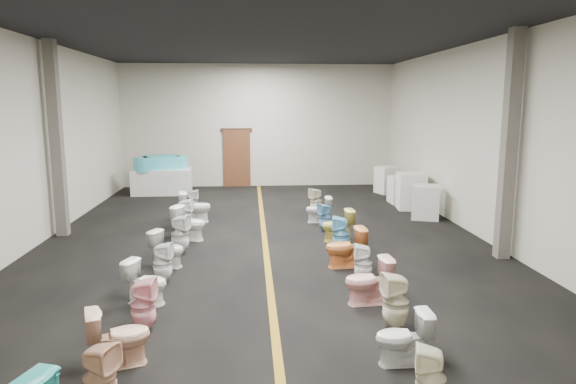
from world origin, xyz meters
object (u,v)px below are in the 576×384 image
at_px(toilet_right_0, 431,379).
at_px(toilet_right_10, 316,201).
at_px(bathtub, 161,163).
at_px(toilet_right_4, 363,263).
at_px(appliance_crate_d, 387,180).
at_px(toilet_right_1, 403,338).
at_px(display_table, 162,181).
at_px(toilet_left_8, 189,223).
at_px(toilet_left_9, 185,215).
at_px(toilet_left_7, 180,234).
at_px(toilet_right_8, 325,217).
at_px(toilet_right_9, 319,210).
at_px(toilet_left_11, 192,202).
at_px(toilet_right_3, 368,281).
at_px(toilet_left_2, 119,337).
at_px(appliance_crate_a, 426,202).
at_px(toilet_right_2, 396,302).
at_px(toilet_right_5, 345,247).
at_px(toilet_left_1, 100,378).
at_px(toilet_right_6, 341,235).
at_px(toilet_right_7, 338,225).
at_px(toilet_left_6, 167,249).
at_px(toilet_left_10, 195,207).
at_px(toilet_left_3, 143,305).
at_px(appliance_crate_c, 402,190).
at_px(toilet_left_4, 146,282).
at_px(toilet_left_5, 163,263).
at_px(appliance_crate_b, 411,191).

bearing_deg(toilet_right_0, toilet_right_10, -163.62).
distance_m(bathtub, toilet_right_4, 10.49).
height_order(appliance_crate_d, toilet_right_4, appliance_crate_d).
bearing_deg(toilet_right_1, display_table, -158.70).
bearing_deg(toilet_left_8, toilet_left_9, 35.71).
distance_m(toilet_left_7, toilet_right_8, 3.65).
xyz_separation_m(toilet_left_7, toilet_right_8, (3.27, 1.63, -0.06)).
height_order(toilet_left_9, toilet_right_9, toilet_left_9).
relative_size(toilet_left_11, toilet_right_3, 0.91).
bearing_deg(toilet_left_2, appliance_crate_a, -58.49).
height_order(toilet_right_2, toilet_right_5, toilet_right_2).
distance_m(toilet_left_8, toilet_right_9, 3.51).
xyz_separation_m(toilet_left_1, toilet_right_2, (3.50, 1.66, 0.04)).
distance_m(toilet_right_4, toilet_right_6, 1.81).
distance_m(appliance_crate_a, toilet_left_1, 10.44).
height_order(toilet_right_2, toilet_right_7, toilet_right_2).
distance_m(toilet_right_5, toilet_right_9, 3.74).
distance_m(toilet_left_6, toilet_left_10, 3.69).
xyz_separation_m(toilet_right_1, toilet_right_5, (-0.00, 3.71, 0.05)).
relative_size(toilet_left_3, toilet_left_9, 0.93).
bearing_deg(toilet_right_9, toilet_right_0, 0.44).
bearing_deg(toilet_right_6, bathtub, -134.41).
xyz_separation_m(appliance_crate_c, toilet_left_2, (-6.28, -9.66, -0.05)).
xyz_separation_m(toilet_left_1, toilet_left_8, (0.13, 6.64, 0.02)).
bearing_deg(toilet_left_9, toilet_right_3, -139.73).
xyz_separation_m(toilet_left_10, toilet_right_8, (3.26, -1.21, -0.07)).
bearing_deg(toilet_left_8, toilet_left_10, 23.42).
bearing_deg(appliance_crate_c, toilet_right_7, -122.61).
distance_m(toilet_left_4, toilet_right_0, 4.61).
height_order(toilet_left_2, toilet_left_9, toilet_left_9).
height_order(toilet_left_2, toilet_left_6, toilet_left_2).
bearing_deg(toilet_left_6, appliance_crate_a, -35.09).
bearing_deg(toilet_left_1, toilet_right_1, -54.76).
xyz_separation_m(toilet_left_11, toilet_right_3, (3.44, -6.86, 0.03)).
height_order(toilet_right_2, toilet_right_4, toilet_right_2).
height_order(appliance_crate_d, toilet_left_2, appliance_crate_d).
bearing_deg(toilet_left_1, toilet_left_8, 22.14).
bearing_deg(display_table, toilet_left_8, -75.10).
relative_size(appliance_crate_c, toilet_left_11, 1.22).
bearing_deg(toilet_left_5, toilet_left_7, 6.58).
xyz_separation_m(bathtub, toilet_left_4, (1.39, -9.90, -0.72)).
bearing_deg(toilet_right_3, bathtub, -159.06).
bearing_deg(toilet_left_8, appliance_crate_a, -52.51).
bearing_deg(appliance_crate_b, toilet_left_3, -128.43).
relative_size(appliance_crate_c, toilet_left_4, 1.20).
distance_m(toilet_right_2, toilet_right_8, 5.53).
bearing_deg(toilet_left_5, toilet_right_5, -70.57).
height_order(appliance_crate_a, toilet_left_9, appliance_crate_a).
xyz_separation_m(toilet_left_10, toilet_right_3, (3.26, -5.81, -0.04)).
distance_m(bathtub, toilet_left_8, 6.38).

